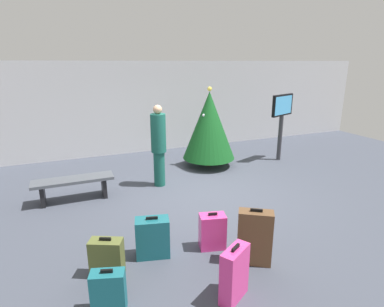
% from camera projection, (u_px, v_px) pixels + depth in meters
% --- Properties ---
extents(ground_plane, '(16.00, 16.00, 0.00)m').
position_uv_depth(ground_plane, '(203.00, 193.00, 6.88)').
color(ground_plane, '#424754').
extents(back_wall, '(16.00, 0.20, 2.80)m').
position_uv_depth(back_wall, '(153.00, 107.00, 9.90)').
color(back_wall, silver).
rests_on(back_wall, ground_plane).
extents(holiday_tree, '(1.41, 1.41, 2.16)m').
position_uv_depth(holiday_tree, '(209.00, 125.00, 8.38)').
color(holiday_tree, '#4C3319').
rests_on(holiday_tree, ground_plane).
extents(flight_info_kiosk, '(0.91, 0.42, 1.90)m').
position_uv_depth(flight_info_kiosk, '(282.00, 114.00, 8.86)').
color(flight_info_kiosk, '#333338').
rests_on(flight_info_kiosk, ground_plane).
extents(waiting_bench, '(1.59, 0.44, 0.48)m').
position_uv_depth(waiting_bench, '(74.00, 184.00, 6.43)').
color(waiting_bench, '#4C5159').
rests_on(waiting_bench, ground_plane).
extents(traveller_0, '(0.48, 0.48, 1.87)m').
position_uv_depth(traveller_0, '(159.00, 144.00, 7.06)').
color(traveller_0, '#19594C').
rests_on(traveller_0, ground_plane).
extents(suitcase_0, '(0.52, 0.44, 0.84)m').
position_uv_depth(suitcase_0, '(255.00, 237.00, 4.40)').
color(suitcase_0, brown).
rests_on(suitcase_0, ground_plane).
extents(suitcase_1, '(0.46, 0.38, 0.72)m').
position_uv_depth(suitcase_1, '(234.00, 274.00, 3.73)').
color(suitcase_1, '#E5388C').
rests_on(suitcase_1, ground_plane).
extents(suitcase_2, '(0.54, 0.37, 0.63)m').
position_uv_depth(suitcase_2, '(153.00, 238.00, 4.58)').
color(suitcase_2, '#19606B').
rests_on(suitcase_2, ground_plane).
extents(suitcase_3, '(0.42, 0.30, 0.56)m').
position_uv_depth(suitcase_3, '(109.00, 292.00, 3.55)').
color(suitcase_3, '#19606B').
rests_on(suitcase_3, ground_plane).
extents(suitcase_4, '(0.44, 0.33, 0.59)m').
position_uv_depth(suitcase_4, '(212.00, 231.00, 4.80)').
color(suitcase_4, '#E5388C').
rests_on(suitcase_4, ground_plane).
extents(suitcase_5, '(0.48, 0.37, 0.57)m').
position_uv_depth(suitcase_5, '(107.00, 258.00, 4.16)').
color(suitcase_5, '#59602D').
rests_on(suitcase_5, ground_plane).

